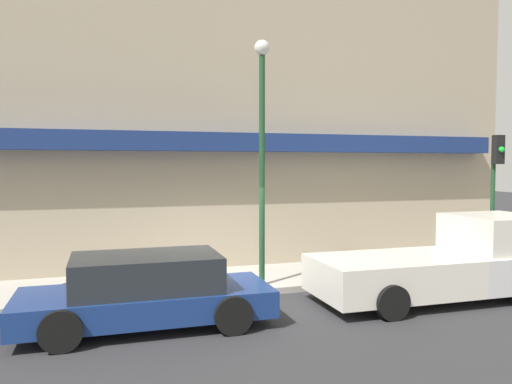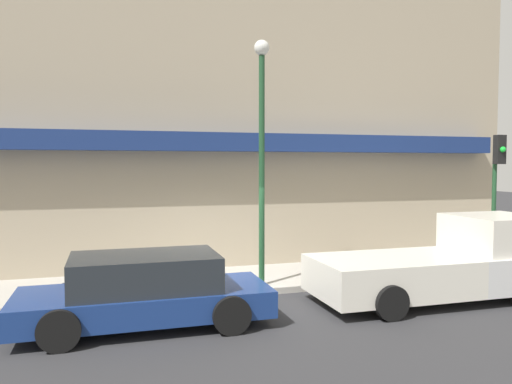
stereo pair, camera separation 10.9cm
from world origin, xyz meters
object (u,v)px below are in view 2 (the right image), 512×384
at_px(pickup_truck, 450,263).
at_px(parked_car, 145,291).
at_px(street_lamp, 262,134).
at_px(fire_hydrant, 214,269).
at_px(traffic_light, 497,177).

height_order(pickup_truck, parked_car, pickup_truck).
bearing_deg(street_lamp, fire_hydrant, 153.01).
bearing_deg(pickup_truck, parked_car, 179.07).
distance_m(pickup_truck, parked_car, 6.76).
relative_size(pickup_truck, traffic_light, 1.51).
distance_m(fire_hydrant, traffic_light, 8.21).
bearing_deg(traffic_light, pickup_truck, -147.45).
relative_size(fire_hydrant, street_lamp, 0.11).
bearing_deg(fire_hydrant, street_lamp, -26.99).
bearing_deg(street_lamp, traffic_light, 0.25).
relative_size(fire_hydrant, traffic_light, 0.18).
height_order(pickup_truck, street_lamp, street_lamp).
height_order(fire_hydrant, street_lamp, street_lamp).
height_order(parked_car, traffic_light, traffic_light).
bearing_deg(street_lamp, parked_car, -147.05).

